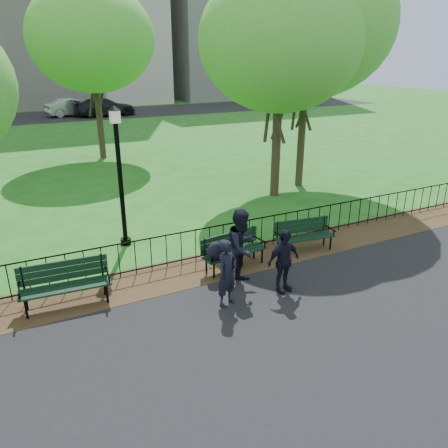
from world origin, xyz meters
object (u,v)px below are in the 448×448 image
lamppost (120,172)px  park_bench_right_a (303,232)px  tree_near_e (281,41)px  park_bench_main (224,249)px  person_mid (242,247)px  park_bench_left_a (65,279)px  person_left (227,273)px  sedan_silver (73,107)px  tree_mid_e (309,24)px  person_right (284,261)px  sedan_dark (105,107)px  tree_far_c (91,38)px

lamppost → park_bench_right_a: bearing=-31.7°
tree_near_e → park_bench_right_a: bearing=-114.6°
park_bench_main → person_mid: 0.79m
park_bench_left_a → person_mid: person_mid is taller
lamppost → park_bench_left_a: bearing=-127.2°
park_bench_main → person_left: person_left is taller
person_left → sedan_silver: (2.46, 34.71, 0.03)m
person_mid → sedan_silver: 34.06m
tree_mid_e → sedan_silver: bearing=99.3°
park_bench_right_a → lamppost: lamppost is taller
park_bench_right_a → tree_mid_e: bearing=62.4°
park_bench_left_a → person_mid: size_ratio=1.03×
tree_near_e → person_right: size_ratio=5.33×
person_left → sedan_dark: 33.66m
park_bench_left_a → person_right: bearing=-16.0°
tree_far_c → person_left: tree_far_c is taller
tree_mid_e → sedan_dark: size_ratio=1.64×
park_bench_left_a → person_mid: bearing=-9.0°
person_mid → person_right: person_mid is taller
tree_near_e → person_left: bearing=-130.3°
tree_far_c → person_right: 16.82m
park_bench_main → tree_near_e: bearing=39.0°
park_bench_right_a → tree_mid_e: (3.83, 5.41, 5.59)m
park_bench_right_a → tree_far_c: (-2.25, 14.39, 5.31)m
lamppost → person_left: bearing=-75.7°
park_bench_left_a → park_bench_right_a: size_ratio=1.10×
tree_far_c → tree_mid_e: bearing=-55.9°
lamppost → tree_near_e: size_ratio=0.49×
park_bench_right_a → sedan_dark: size_ratio=0.32×
lamppost → tree_mid_e: bearing=19.0°
park_bench_main → sedan_silver: size_ratio=0.37×
tree_far_c → person_mid: 16.06m
park_bench_main → person_right: bearing=-70.4°
park_bench_main → park_bench_left_a: bearing=170.2°
park_bench_right_a → tree_near_e: (2.14, 4.67, 4.98)m
person_mid → sedan_dark: person_mid is taller
lamppost → person_left: 4.55m
tree_far_c → lamppost: bearing=-99.6°
person_right → sedan_dark: size_ratio=0.28×
lamppost → sedan_silver: (3.53, 30.50, -1.31)m
person_left → sedan_silver: sedan_silver is taller
park_bench_right_a → person_mid: size_ratio=0.93×
sedan_dark → sedan_silver: bearing=56.8°
sedan_dark → person_left: bearing=167.5°
tree_mid_e → person_left: (-7.01, -7.00, -5.37)m
park_bench_main → person_mid: (0.08, -0.72, 0.31)m
park_bench_main → park_bench_right_a: 2.52m
park_bench_left_a → sedan_dark: 32.71m
park_bench_left_a → tree_far_c: tree_far_c is taller
park_bench_left_a → person_left: bearing=-23.2°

